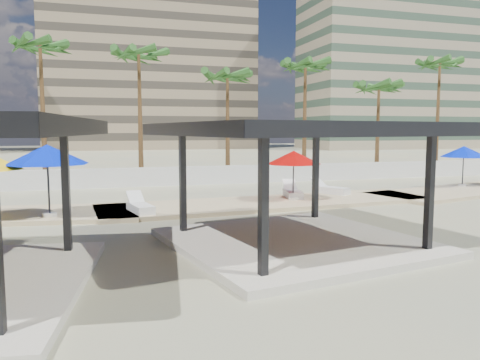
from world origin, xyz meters
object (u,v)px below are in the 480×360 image
Objects in this scene: lounger_c at (330,190)px; lounger_a at (140,207)px; lounger_b at (292,193)px; pavilion_central at (296,173)px; umbrella_c at (294,158)px.

lounger_a is at bearing 76.60° from lounger_c.
pavilion_central is at bearing 169.58° from lounger_b.
umbrella_c is at bearing -92.58° from lounger_a.
umbrella_c is 7.64m from lounger_a.
pavilion_central is at bearing 118.07° from lounger_c.
pavilion_central is 7.86m from lounger_a.
lounger_a is 7.98m from lounger_b.
pavilion_central reaches higher than umbrella_c.
pavilion_central is 3.82× the size of lounger_c.
umbrella_c is at bearing 171.11° from lounger_b.
pavilion_central is at bearing -112.77° from umbrella_c.
lounger_a is 10.52m from lounger_c.
lounger_a is (-4.13, 6.43, -1.86)m from pavilion_central.
lounger_c is (6.00, 9.24, -1.85)m from pavilion_central.
lounger_a is 0.96× the size of lounger_c.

